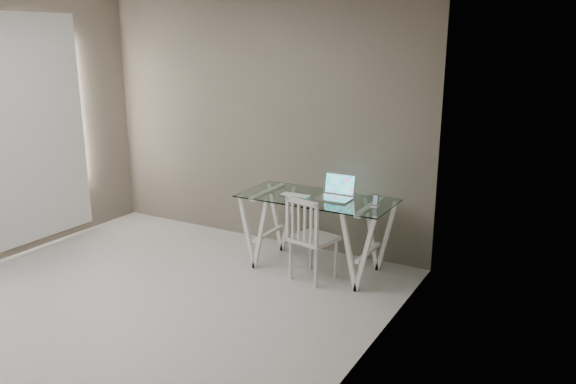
# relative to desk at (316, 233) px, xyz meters

# --- Properties ---
(room) EXTENTS (4.50, 4.52, 2.71)m
(room) POSITION_rel_desk_xyz_m (-1.05, -1.70, 1.33)
(room) COLOR #AFACA7
(room) RESTS_ON ground
(desk) EXTENTS (1.50, 0.70, 0.75)m
(desk) POSITION_rel_desk_xyz_m (0.00, 0.00, 0.00)
(desk) COLOR silver
(desk) RESTS_ON ground
(chair) EXTENTS (0.45, 0.45, 0.83)m
(chair) POSITION_rel_desk_xyz_m (0.07, -0.29, 0.07)
(chair) COLOR silver
(chair) RESTS_ON ground
(laptop) EXTENTS (0.33, 0.27, 0.23)m
(laptop) POSITION_rel_desk_xyz_m (0.18, 0.07, 0.42)
(laptop) COLOR silver
(laptop) RESTS_ON desk
(keyboard) EXTENTS (0.31, 0.13, 0.01)m
(keyboard) POSITION_rel_desk_xyz_m (-0.21, -0.05, 0.37)
(keyboard) COLOR silver
(keyboard) RESTS_ON desk
(mouse) EXTENTS (0.11, 0.07, 0.04)m
(mouse) POSITION_rel_desk_xyz_m (-0.15, -0.25, 0.38)
(mouse) COLOR silver
(mouse) RESTS_ON desk
(phone_dock) EXTENTS (0.06, 0.06, 0.12)m
(phone_dock) POSITION_rel_desk_xyz_m (0.61, -0.03, 0.39)
(phone_dock) COLOR white
(phone_dock) RESTS_ON desk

